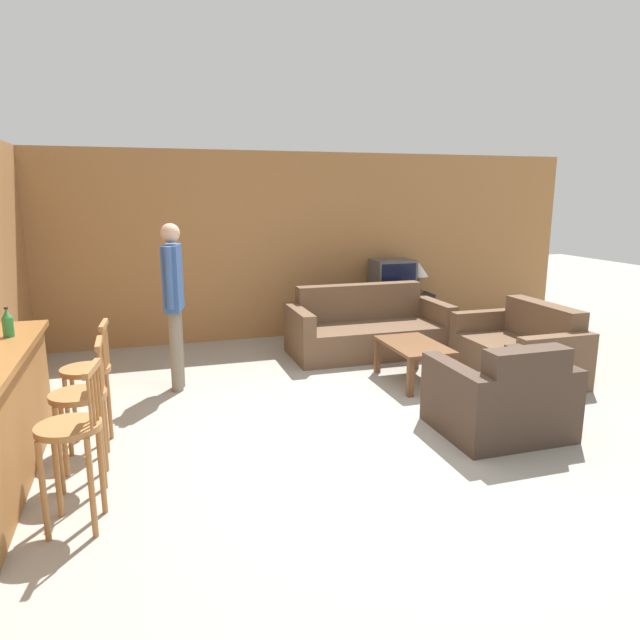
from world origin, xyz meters
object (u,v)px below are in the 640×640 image
Objects in this scene: bar_chair_far at (88,380)px; loveseat_right at (520,350)px; tv_unit at (391,314)px; tv at (393,277)px; coffee_table at (414,350)px; armchair_near at (501,400)px; bottle at (8,323)px; couch_far at (367,330)px; person_by_window at (174,296)px; bar_chair_near at (72,441)px; bar_chair_mid at (81,407)px; table_lamp at (419,271)px.

loveseat_right is at bearing 7.35° from bar_chair_far.
tv is (-0.00, -0.00, 0.55)m from tv_unit.
bar_chair_far is at bearing -144.18° from tv.
coffee_table is at bearing -108.09° from tv_unit.
armchair_near is at bearing -131.32° from loveseat_right.
bottle is (-3.78, -0.68, 0.70)m from coffee_table.
couch_far is 1.25m from tv.
couch_far is 1.16× the size of person_by_window.
bottle is at bearing -173.98° from loveseat_right.
bar_chair_far is (0.00, 1.20, 0.00)m from bar_chair_near.
couch_far is 1.38× the size of loveseat_right.
armchair_near is at bearing -99.33° from tv_unit.
bar_chair_near reaches higher than loveseat_right.
person_by_window is at bearing 142.33° from armchair_near.
coffee_table is (-1.27, 0.14, 0.07)m from loveseat_right.
bar_chair_mid reaches higher than tv_unit.
bar_chair_near is 4.52m from couch_far.
bar_chair_far reaches higher than armchair_near.
person_by_window is (0.76, 1.87, 0.43)m from bar_chair_mid.
tv is 1.34× the size of table_lamp.
coffee_table is at bearing -108.12° from tv.
couch_far reaches higher than coffee_table.
tv is (0.59, 3.59, 0.55)m from armchair_near.
couch_far is 2.73m from armchair_near.
bottle reaches higher than bar_chair_near.
loveseat_right is at bearing 14.82° from bar_chair_mid.
bar_chair_mid is at bearing -157.61° from coffee_table.
bar_chair_far is 4.86m from tv.
bar_chair_far is 4.56m from loveseat_right.
person_by_window reaches higher than coffee_table.
loveseat_right is (1.17, 1.33, -0.01)m from armchair_near.
bar_chair_near is 0.51× the size of couch_far.
tv_unit is 3.62m from person_by_window.
bar_chair_far is 2.35× the size of table_lamp.
tv is at bearing 80.67° from armchair_near.
table_lamp reaches higher than couch_far.
bar_chair_mid is 3.36m from armchair_near.
bar_chair_far is at bearing 89.99° from bar_chair_near.
tv is (0.73, 0.86, 0.55)m from couch_far.
bar_chair_near is 3.39m from armchair_near.
couch_far is 1.92m from loveseat_right.
person_by_window reaches higher than table_lamp.
armchair_near is 1.47m from coffee_table.
bar_chair_near is at bearing -66.68° from bottle.
person_by_window is at bearing -153.48° from tv.
couch_far is at bearing 16.60° from person_by_window.
tv is at bearing -179.59° from table_lamp.
table_lamp is at bearing 23.81° from person_by_window.
armchair_near is at bearing 7.69° from bar_chair_near.
armchair_near is (3.35, -0.74, -0.28)m from bar_chair_far.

